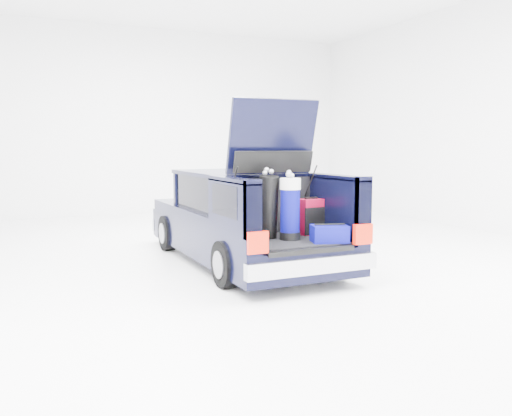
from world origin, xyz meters
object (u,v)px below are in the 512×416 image
car (240,219)px  blue_golf_bag (290,208)px  black_golf_bag (268,207)px  red_suitcase (311,217)px  blue_duffel (330,234)px

car → blue_golf_bag: size_ratio=5.04×
car → blue_golf_bag: car is taller
black_golf_bag → blue_golf_bag: 0.31m
red_suitcase → blue_golf_bag: (-0.47, -0.26, 0.17)m
black_golf_bag → red_suitcase: bearing=7.5°
blue_golf_bag → blue_duffel: 0.62m
red_suitcase → blue_golf_bag: 0.56m
red_suitcase → blue_duffel: red_suitcase is taller
red_suitcase → blue_golf_bag: blue_golf_bag is taller
black_golf_bag → blue_duffel: size_ratio=1.79×
car → blue_duffel: size_ratio=8.84×
black_golf_bag → blue_golf_bag: size_ratio=1.02×
car → blue_duffel: car is taller
car → black_golf_bag: car is taller
red_suitcase → blue_duffel: (-0.10, -0.64, -0.14)m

